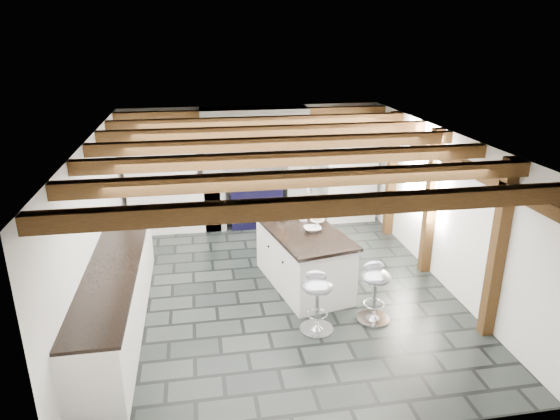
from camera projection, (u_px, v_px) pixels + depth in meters
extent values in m
plane|color=black|center=(278.00, 288.00, 7.49)|extent=(6.00, 6.00, 0.00)
plane|color=white|center=(253.00, 164.00, 9.88)|extent=(5.00, 0.00, 5.00)
plane|color=white|center=(95.00, 228.00, 6.70)|extent=(0.00, 6.00, 6.00)
plane|color=white|center=(442.00, 207.00, 7.50)|extent=(0.00, 6.00, 6.00)
plane|color=white|center=(278.00, 137.00, 6.71)|extent=(6.00, 6.00, 0.00)
cube|color=white|center=(213.00, 180.00, 9.55)|extent=(0.40, 0.60, 1.90)
cube|color=white|center=(295.00, 176.00, 9.80)|extent=(0.40, 0.60, 1.90)
cube|color=#573A19|center=(254.00, 124.00, 9.32)|extent=(2.10, 0.65, 0.18)
cube|color=white|center=(254.00, 116.00, 9.27)|extent=(2.00, 0.60, 0.31)
cube|color=black|center=(256.00, 124.00, 9.00)|extent=(1.00, 0.03, 0.22)
cube|color=silver|center=(256.00, 124.00, 8.99)|extent=(0.90, 0.01, 0.14)
cube|color=white|center=(163.00, 180.00, 9.38)|extent=(1.30, 0.58, 2.00)
cube|color=white|center=(349.00, 171.00, 9.96)|extent=(1.00, 0.58, 2.00)
cube|color=white|center=(118.00, 294.00, 6.44)|extent=(0.60, 3.80, 0.88)
cube|color=black|center=(114.00, 262.00, 6.28)|extent=(0.64, 3.80, 0.04)
cube|color=white|center=(202.00, 206.00, 9.68)|extent=(0.70, 0.60, 0.88)
cube|color=black|center=(200.00, 183.00, 9.52)|extent=(0.74, 0.64, 0.04)
cube|color=#573A19|center=(442.00, 155.00, 7.21)|extent=(0.15, 5.80, 0.14)
plane|color=white|center=(425.00, 171.00, 7.92)|extent=(0.00, 0.90, 0.90)
cube|color=#573A19|center=(327.00, 206.00, 4.33)|extent=(5.00, 0.16, 0.16)
cube|color=#573A19|center=(305.00, 179.00, 5.13)|extent=(5.00, 0.16, 0.16)
cube|color=#573A19|center=(290.00, 159.00, 5.94)|extent=(5.00, 0.16, 0.16)
cube|color=#573A19|center=(278.00, 143.00, 6.74)|extent=(5.00, 0.16, 0.16)
cube|color=#573A19|center=(268.00, 131.00, 7.55)|extent=(5.00, 0.16, 0.16)
cube|color=#573A19|center=(261.00, 121.00, 8.35)|extent=(5.00, 0.16, 0.16)
cube|color=#573A19|center=(254.00, 113.00, 9.15)|extent=(5.00, 0.16, 0.16)
cube|color=#573A19|center=(498.00, 251.00, 6.00)|extent=(0.15, 0.15, 2.30)
cube|color=#573A19|center=(431.00, 203.00, 7.67)|extent=(0.15, 0.15, 2.30)
cube|color=#573A19|center=(391.00, 175.00, 9.16)|extent=(0.15, 0.15, 2.30)
cylinder|color=black|center=(311.00, 163.00, 6.86)|extent=(0.01, 0.01, 0.56)
cylinder|color=white|center=(310.00, 186.00, 6.97)|extent=(0.09, 0.09, 0.22)
cylinder|color=black|center=(309.00, 158.00, 7.15)|extent=(0.01, 0.01, 0.56)
cylinder|color=white|center=(309.00, 180.00, 7.26)|extent=(0.09, 0.09, 0.22)
cylinder|color=black|center=(308.00, 153.00, 7.43)|extent=(0.01, 0.01, 0.56)
cylinder|color=white|center=(308.00, 174.00, 7.55)|extent=(0.09, 0.09, 0.22)
cube|color=black|center=(255.00, 203.00, 9.82)|extent=(1.00, 0.60, 0.90)
ellipsoid|color=silver|center=(242.00, 180.00, 9.62)|extent=(0.28, 0.28, 0.11)
ellipsoid|color=silver|center=(268.00, 179.00, 9.70)|extent=(0.28, 0.28, 0.11)
cylinder|color=silver|center=(257.00, 190.00, 9.40)|extent=(0.95, 0.03, 0.03)
cube|color=black|center=(244.00, 208.00, 9.51)|extent=(0.35, 0.02, 0.30)
cube|color=black|center=(270.00, 207.00, 9.59)|extent=(0.35, 0.02, 0.30)
cube|color=white|center=(303.00, 259.00, 7.46)|extent=(1.21, 1.88, 0.85)
cube|color=black|center=(304.00, 231.00, 7.31)|extent=(1.30, 1.97, 0.05)
imported|color=white|center=(282.00, 214.00, 7.64)|extent=(0.21, 0.21, 0.18)
ellipsoid|color=#C8731C|center=(282.00, 205.00, 7.59)|extent=(0.19, 0.19, 0.12)
cylinder|color=white|center=(303.00, 215.00, 7.62)|extent=(0.12, 0.12, 0.17)
imported|color=white|center=(312.00, 229.00, 7.24)|extent=(0.30, 0.30, 0.06)
cylinder|color=white|center=(317.00, 223.00, 7.41)|extent=(0.05, 0.05, 0.10)
cylinder|color=white|center=(317.00, 220.00, 7.39)|extent=(0.21, 0.21, 0.01)
cylinder|color=#CBAC88|center=(317.00, 217.00, 7.38)|extent=(0.16, 0.16, 0.07)
cylinder|color=silver|center=(373.00, 319.00, 6.67)|extent=(0.44, 0.44, 0.03)
cone|color=silver|center=(373.00, 316.00, 6.65)|extent=(0.20, 0.20, 0.08)
cylinder|color=silver|center=(374.00, 298.00, 6.56)|extent=(0.05, 0.05, 0.55)
torus|color=silver|center=(374.00, 304.00, 6.59)|extent=(0.28, 0.28, 0.02)
ellipsoid|color=#9C9EAA|center=(376.00, 277.00, 6.45)|extent=(0.42, 0.42, 0.18)
ellipsoid|color=#9C9EAA|center=(374.00, 266.00, 6.51)|extent=(0.29, 0.13, 0.15)
cylinder|color=silver|center=(316.00, 329.00, 6.44)|extent=(0.44, 0.44, 0.03)
cone|color=silver|center=(317.00, 326.00, 6.42)|extent=(0.20, 0.20, 0.08)
cylinder|color=silver|center=(317.00, 308.00, 6.33)|extent=(0.05, 0.05, 0.55)
torus|color=silver|center=(317.00, 314.00, 6.36)|extent=(0.28, 0.28, 0.02)
ellipsoid|color=#9C9EAA|center=(318.00, 286.00, 6.23)|extent=(0.51, 0.51, 0.18)
ellipsoid|color=#9C9EAA|center=(319.00, 276.00, 6.29)|extent=(0.30, 0.20, 0.15)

